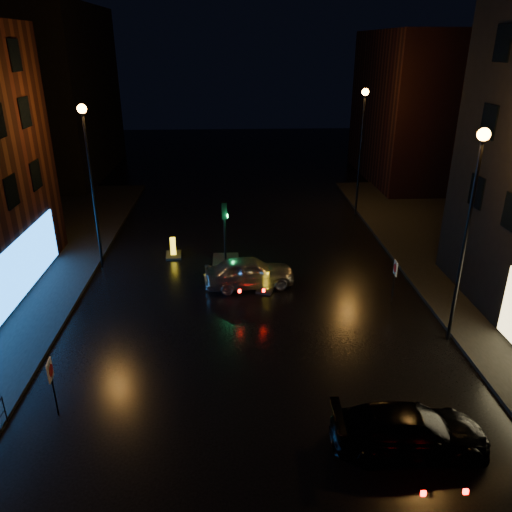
{
  "coord_description": "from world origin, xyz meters",
  "views": [
    {
      "loc": [
        -0.79,
        -10.77,
        11.0
      ],
      "look_at": [
        0.17,
        8.39,
        2.8
      ],
      "focal_mm": 35.0,
      "sensor_mm": 36.0,
      "label": 1
    }
  ],
  "objects_px": {
    "silver_hatchback": "(249,272)",
    "dark_sedan": "(410,430)",
    "traffic_signal": "(225,255)",
    "bollard_near": "(266,286)",
    "road_sign_right": "(395,272)",
    "bollard_far": "(173,252)",
    "road_sign_left": "(51,375)"
  },
  "relations": [
    {
      "from": "bollard_far",
      "to": "road_sign_left",
      "type": "relative_size",
      "value": 0.64
    },
    {
      "from": "silver_hatchback",
      "to": "dark_sedan",
      "type": "xyz_separation_m",
      "value": [
        4.25,
        -10.92,
        -0.08
      ]
    },
    {
      "from": "road_sign_left",
      "to": "road_sign_right",
      "type": "distance_m",
      "value": 14.77
    },
    {
      "from": "dark_sedan",
      "to": "bollard_far",
      "type": "relative_size",
      "value": 3.46
    },
    {
      "from": "silver_hatchback",
      "to": "road_sign_left",
      "type": "distance_m",
      "value": 11.09
    },
    {
      "from": "bollard_far",
      "to": "road_sign_left",
      "type": "distance_m",
      "value": 13.18
    },
    {
      "from": "road_sign_right",
      "to": "bollard_far",
      "type": "bearing_deg",
      "value": -26.05
    },
    {
      "from": "traffic_signal",
      "to": "road_sign_right",
      "type": "height_order",
      "value": "traffic_signal"
    },
    {
      "from": "bollard_far",
      "to": "dark_sedan",
      "type": "bearing_deg",
      "value": -65.14
    },
    {
      "from": "dark_sedan",
      "to": "road_sign_right",
      "type": "height_order",
      "value": "road_sign_right"
    },
    {
      "from": "silver_hatchback",
      "to": "bollard_far",
      "type": "bearing_deg",
      "value": 38.74
    },
    {
      "from": "traffic_signal",
      "to": "bollard_far",
      "type": "xyz_separation_m",
      "value": [
        -2.93,
        1.16,
        -0.26
      ]
    },
    {
      "from": "dark_sedan",
      "to": "bollard_near",
      "type": "xyz_separation_m",
      "value": [
        -3.47,
        10.44,
        -0.45
      ]
    },
    {
      "from": "bollard_near",
      "to": "road_sign_right",
      "type": "height_order",
      "value": "road_sign_right"
    },
    {
      "from": "bollard_near",
      "to": "bollard_far",
      "type": "relative_size",
      "value": 0.97
    },
    {
      "from": "dark_sedan",
      "to": "traffic_signal",
      "type": "bearing_deg",
      "value": 23.93
    },
    {
      "from": "bollard_near",
      "to": "silver_hatchback",
      "type": "bearing_deg",
      "value": 169.62
    },
    {
      "from": "dark_sedan",
      "to": "bollard_far",
      "type": "xyz_separation_m",
      "value": [
        -8.37,
        14.86,
        -0.42
      ]
    },
    {
      "from": "traffic_signal",
      "to": "dark_sedan",
      "type": "relative_size",
      "value": 0.76
    },
    {
      "from": "silver_hatchback",
      "to": "dark_sedan",
      "type": "bearing_deg",
      "value": -166.2
    },
    {
      "from": "silver_hatchback",
      "to": "dark_sedan",
      "type": "height_order",
      "value": "silver_hatchback"
    },
    {
      "from": "traffic_signal",
      "to": "road_sign_right",
      "type": "relative_size",
      "value": 1.69
    },
    {
      "from": "road_sign_left",
      "to": "road_sign_right",
      "type": "height_order",
      "value": "road_sign_left"
    },
    {
      "from": "dark_sedan",
      "to": "road_sign_left",
      "type": "relative_size",
      "value": 2.21
    },
    {
      "from": "silver_hatchback",
      "to": "road_sign_left",
      "type": "bearing_deg",
      "value": 136.63
    },
    {
      "from": "dark_sedan",
      "to": "bollard_near",
      "type": "relative_size",
      "value": 3.59
    },
    {
      "from": "bollard_near",
      "to": "road_sign_right",
      "type": "relative_size",
      "value": 0.62
    },
    {
      "from": "bollard_near",
      "to": "road_sign_left",
      "type": "height_order",
      "value": "road_sign_left"
    },
    {
      "from": "silver_hatchback",
      "to": "dark_sedan",
      "type": "relative_size",
      "value": 0.96
    },
    {
      "from": "silver_hatchback",
      "to": "bollard_far",
      "type": "height_order",
      "value": "silver_hatchback"
    },
    {
      "from": "road_sign_right",
      "to": "dark_sedan",
      "type": "bearing_deg",
      "value": 78.84
    },
    {
      "from": "traffic_signal",
      "to": "silver_hatchback",
      "type": "distance_m",
      "value": 3.03
    }
  ]
}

